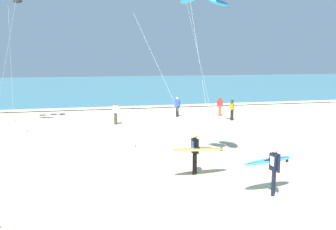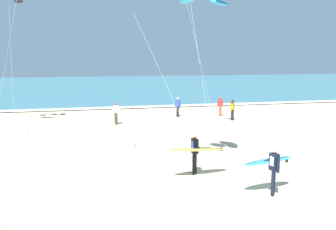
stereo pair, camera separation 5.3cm
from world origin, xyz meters
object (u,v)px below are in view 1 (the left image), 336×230
(surfer_lead, at_px, (271,165))
(surfer_trailing, at_px, (197,150))
(bystander_red_top, at_px, (220,106))
(bystander_yellow_top, at_px, (232,110))
(bystander_white_top, at_px, (116,113))
(bystander_blue_top, at_px, (177,107))

(surfer_lead, bearing_deg, surfer_trailing, 127.77)
(surfer_lead, bearing_deg, bystander_red_top, 74.45)
(surfer_lead, height_order, bystander_yellow_top, surfer_lead)
(bystander_white_top, bearing_deg, bystander_blue_top, 24.15)
(surfer_lead, bearing_deg, bystander_yellow_top, 71.76)
(surfer_lead, relative_size, bystander_white_top, 1.28)
(surfer_trailing, relative_size, bystander_white_top, 1.54)
(surfer_trailing, height_order, bystander_blue_top, surfer_trailing)
(bystander_red_top, height_order, bystander_yellow_top, same)
(bystander_white_top, bearing_deg, bystander_red_top, 12.24)
(surfer_lead, xyz_separation_m, bystander_white_top, (-4.06, 14.68, -0.23))
(bystander_yellow_top, bearing_deg, surfer_trailing, -119.27)
(surfer_trailing, xyz_separation_m, bystander_red_top, (6.54, 14.07, -0.23))
(surfer_lead, xyz_separation_m, bystander_blue_top, (1.12, 17.00, -0.23))
(bystander_white_top, xyz_separation_m, bystander_red_top, (8.67, 1.88, 0.00))
(bystander_red_top, bearing_deg, bystander_yellow_top, -86.49)
(bystander_white_top, height_order, bystander_red_top, same)
(bystander_white_top, height_order, bystander_yellow_top, same)
(bystander_white_top, relative_size, bystander_red_top, 1.00)
(surfer_lead, distance_m, surfer_trailing, 3.15)
(bystander_red_top, bearing_deg, bystander_white_top, -167.76)
(surfer_lead, distance_m, bystander_blue_top, 17.04)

